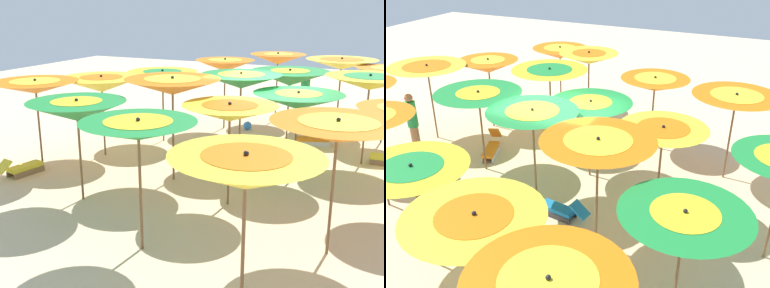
% 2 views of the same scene
% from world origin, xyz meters
% --- Properties ---
extents(ground, '(40.06, 40.06, 0.04)m').
position_xyz_m(ground, '(0.00, 0.00, -0.02)').
color(ground, beige).
extents(beach_umbrella_2, '(2.09, 2.09, 2.20)m').
position_xyz_m(beach_umbrella_2, '(3.57, -1.15, 1.94)').
color(beach_umbrella_2, brown).
rests_on(beach_umbrella_2, ground).
extents(beach_umbrella_3, '(2.17, 2.17, 2.25)m').
position_xyz_m(beach_umbrella_3, '(4.34, 0.84, 2.00)').
color(beach_umbrella_3, brown).
rests_on(beach_umbrella_3, ground).
extents(beach_umbrella_5, '(2.29, 2.29, 2.40)m').
position_xyz_m(beach_umbrella_5, '(-0.99, -4.91, 2.18)').
color(beach_umbrella_5, brown).
rests_on(beach_umbrella_5, ground).
extents(beach_umbrella_6, '(2.24, 2.24, 2.29)m').
position_xyz_m(beach_umbrella_6, '(0.04, -2.30, 2.02)').
color(beach_umbrella_6, brown).
rests_on(beach_umbrella_6, ground).
extents(beach_umbrella_7, '(2.08, 2.08, 2.41)m').
position_xyz_m(beach_umbrella_7, '(0.79, -0.26, 2.17)').
color(beach_umbrella_7, brown).
rests_on(beach_umbrella_7, ground).
extents(beach_umbrella_8, '(2.21, 2.21, 2.51)m').
position_xyz_m(beach_umbrella_8, '(1.73, 1.70, 2.27)').
color(beach_umbrella_8, brown).
rests_on(beach_umbrella_8, ground).
extents(beach_umbrella_9, '(2.05, 2.05, 2.23)m').
position_xyz_m(beach_umbrella_9, '(2.95, 3.62, 1.97)').
color(beach_umbrella_9, brown).
rests_on(beach_umbrella_9, ground).
extents(beach_umbrella_10, '(1.91, 1.91, 2.33)m').
position_xyz_m(beach_umbrella_10, '(-2.51, -3.81, 2.07)').
color(beach_umbrella_10, brown).
rests_on(beach_umbrella_10, ground).
extents(beach_umbrella_11, '(2.21, 2.21, 2.39)m').
position_xyz_m(beach_umbrella_11, '(-2.22, -1.45, 2.16)').
color(beach_umbrella_11, brown).
rests_on(beach_umbrella_11, ground).
extents(beach_umbrella_12, '(2.10, 2.10, 2.16)m').
position_xyz_m(beach_umbrella_12, '(-0.87, 0.43, 1.92)').
color(beach_umbrella_12, brown).
rests_on(beach_umbrella_12, ground).
extents(beach_umbrella_13, '(1.94, 1.94, 2.21)m').
position_xyz_m(beach_umbrella_13, '(0.02, 2.50, 1.98)').
color(beach_umbrella_13, brown).
rests_on(beach_umbrella_13, ground).
extents(beach_umbrella_15, '(1.96, 1.96, 2.25)m').
position_xyz_m(beach_umbrella_15, '(-5.17, -2.63, 2.00)').
color(beach_umbrella_15, brown).
rests_on(beach_umbrella_15, ground).
extents(beach_umbrella_16, '(1.91, 1.91, 2.44)m').
position_xyz_m(beach_umbrella_16, '(-4.25, -1.10, 2.20)').
color(beach_umbrella_16, brown).
rests_on(beach_umbrella_16, ground).
extents(beach_umbrella_17, '(1.97, 1.97, 2.22)m').
position_xyz_m(beach_umbrella_17, '(-3.23, 1.40, 1.98)').
color(beach_umbrella_17, brown).
rests_on(beach_umbrella_17, ground).
extents(beach_umbrella_18, '(2.16, 2.16, 2.38)m').
position_xyz_m(beach_umbrella_18, '(-2.27, 3.71, 2.15)').
color(beach_umbrella_18, brown).
rests_on(beach_umbrella_18, ground).
extents(lounger_1, '(0.50, 1.27, 0.53)m').
position_xyz_m(lounger_1, '(1.15, 0.60, 0.20)').
color(lounger_1, '#333338').
rests_on(lounger_1, ground).
extents(lounger_2, '(1.24, 0.49, 0.51)m').
position_xyz_m(lounger_2, '(-2.92, -1.73, 0.20)').
color(lounger_2, olive).
rests_on(lounger_2, ground).
extents(lounger_3, '(1.35, 0.79, 0.64)m').
position_xyz_m(lounger_3, '(-0.78, -2.68, 0.21)').
color(lounger_3, silver).
rests_on(lounger_3, ground).
extents(beachgoer_0, '(0.30, 0.30, 1.84)m').
position_xyz_m(beachgoer_0, '(0.09, -4.70, 0.97)').
color(beachgoer_0, '#A3704C').
rests_on(beachgoer_0, ground).
extents(beach_ball, '(0.28, 0.28, 0.28)m').
position_xyz_m(beach_ball, '(1.67, -3.49, 0.14)').
color(beach_ball, '#337FE5').
rests_on(beach_ball, ground).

